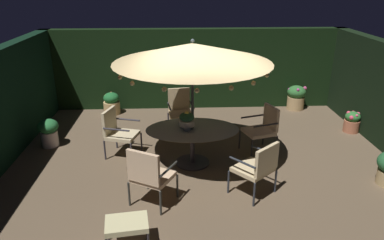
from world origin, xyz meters
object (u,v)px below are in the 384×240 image
(patio_chair_north, at_px, (263,126))
(ottoman_footrest, at_px, (127,225))
(potted_plant_left_far, at_px, (352,121))
(potted_plant_back_right, at_px, (112,103))
(patio_umbrella, at_px, (192,53))
(patio_chair_south, at_px, (258,166))
(patio_dining_table, at_px, (192,136))
(patio_chair_northeast, at_px, (180,108))
(potted_plant_back_center, at_px, (296,97))
(patio_chair_southeast, at_px, (149,174))
(potted_plant_front_corner, at_px, (49,132))
(patio_chair_east, at_px, (118,130))
(centerpiece_planter, at_px, (187,120))

(patio_chair_north, relative_size, ottoman_footrest, 1.59)
(potted_plant_left_far, distance_m, potted_plant_back_right, 6.13)
(patio_umbrella, xyz_separation_m, patio_chair_south, (1.04, -1.18, -1.65))
(potted_plant_back_right, bearing_deg, patio_umbrella, -54.90)
(patio_dining_table, xyz_separation_m, patio_umbrella, (0.00, -0.00, 1.62))
(patio_chair_north, bearing_deg, patio_chair_northeast, 147.72)
(patio_chair_northeast, bearing_deg, potted_plant_left_far, -2.13)
(potted_plant_back_center, bearing_deg, patio_chair_south, -115.38)
(ottoman_footrest, height_order, potted_plant_left_far, potted_plant_left_far)
(patio_chair_southeast, height_order, potted_plant_back_right, patio_chair_southeast)
(potted_plant_front_corner, height_order, potted_plant_left_far, potted_plant_front_corner)
(patio_chair_north, bearing_deg, patio_umbrella, -162.55)
(patio_chair_south, height_order, potted_plant_back_right, patio_chair_south)
(patio_chair_northeast, xyz_separation_m, potted_plant_left_far, (4.11, -0.15, -0.35))
(patio_chair_south, xyz_separation_m, potted_plant_back_center, (2.02, 4.25, -0.21))
(patio_chair_northeast, xyz_separation_m, ottoman_footrest, (-0.78, -3.94, -0.24))
(patio_chair_east, relative_size, patio_chair_south, 1.03)
(patio_chair_south, relative_size, potted_plant_front_corner, 1.55)
(patio_chair_east, xyz_separation_m, potted_plant_back_right, (-0.53, 2.47, -0.26))
(potted_plant_front_corner, bearing_deg, patio_chair_south, -27.14)
(patio_chair_east, bearing_deg, patio_chair_north, 0.51)
(patio_chair_southeast, relative_size, potted_plant_front_corner, 1.64)
(patio_dining_table, xyz_separation_m, centerpiece_planter, (-0.11, -0.05, 0.36))
(ottoman_footrest, bearing_deg, potted_plant_front_corner, 122.26)
(patio_chair_southeast, distance_m, ottoman_footrest, 1.04)
(potted_plant_back_right, bearing_deg, patio_chair_southeast, -73.24)
(centerpiece_planter, relative_size, patio_chair_east, 0.38)
(potted_plant_front_corner, bearing_deg, patio_chair_southeast, -44.82)
(patio_umbrella, relative_size, patio_chair_south, 3.00)
(patio_chair_east, height_order, patio_chair_south, patio_chair_east)
(patio_chair_north, bearing_deg, patio_dining_table, -162.55)
(patio_chair_north, distance_m, patio_chair_northeast, 2.04)
(ottoman_footrest, bearing_deg, patio_chair_east, 100.33)
(ottoman_footrest, bearing_deg, centerpiece_planter, 69.08)
(patio_umbrella, distance_m, patio_chair_northeast, 2.25)
(patio_dining_table, xyz_separation_m, patio_chair_northeast, (-0.22, 1.56, 0.01))
(centerpiece_planter, bearing_deg, patio_chair_south, -44.81)
(patio_chair_north, bearing_deg, patio_chair_south, -105.83)
(patio_chair_north, distance_m, potted_plant_left_far, 2.58)
(patio_chair_north, height_order, ottoman_footrest, patio_chair_north)
(patio_dining_table, distance_m, patio_umbrella, 1.62)
(patio_chair_northeast, bearing_deg, potted_plant_back_right, 143.54)
(centerpiece_planter, distance_m, patio_chair_northeast, 1.65)
(patio_chair_south, bearing_deg, patio_umbrella, 131.20)
(potted_plant_back_right, height_order, potted_plant_back_center, potted_plant_back_center)
(patio_dining_table, height_order, patio_chair_north, patio_chair_north)
(patio_chair_northeast, relative_size, potted_plant_back_right, 1.77)
(patio_chair_southeast, xyz_separation_m, ottoman_footrest, (-0.25, -0.99, -0.21))
(centerpiece_planter, distance_m, patio_chair_east, 1.54)
(ottoman_footrest, xyz_separation_m, potted_plant_left_far, (4.89, 3.79, -0.11))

